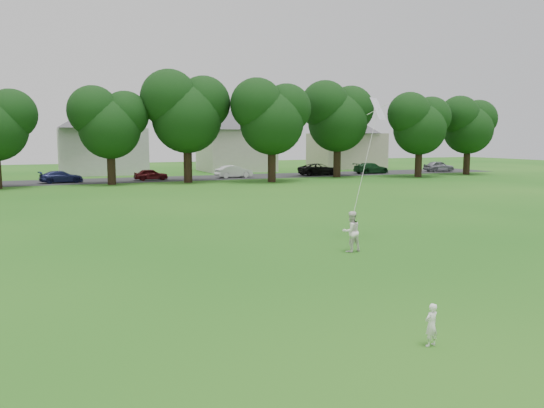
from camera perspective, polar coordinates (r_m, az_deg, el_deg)
name	(u,v)px	position (r m, az deg, el deg)	size (l,w,h in m)	color
ground	(311,307)	(13.15, 4.18, -10.96)	(160.00, 160.00, 0.00)	#165713
street	(113,181)	(53.59, -16.70, 2.44)	(90.00, 7.00, 0.01)	#2D2D30
toddler	(431,325)	(11.11, 16.76, -12.34)	(0.32, 0.21, 0.87)	white
older_boy	(351,232)	(19.27, 8.52, -2.95)	(0.72, 0.56, 1.48)	white
kite	(365,163)	(20.28, 10.01, 4.36)	(1.60, 1.30, 5.00)	white
tree_row	(164,113)	(48.36, -11.50, 9.58)	(81.28, 9.32, 10.49)	black
parked_cars	(180,173)	(53.61, -9.84, 3.29)	(73.49, 2.24, 1.29)	black
house_row	(90,132)	(63.29, -18.94, 7.32)	(77.69, 14.15, 9.57)	silver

